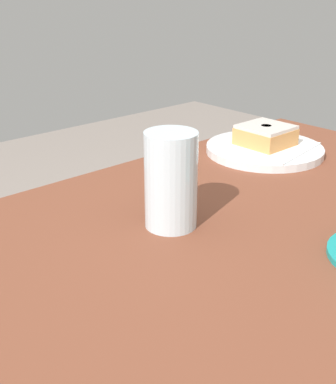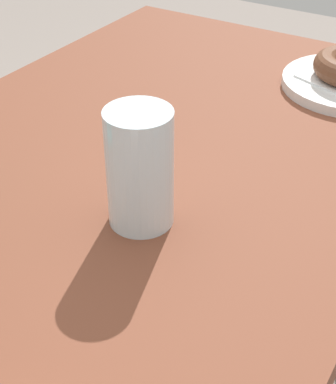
{
  "view_description": "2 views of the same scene",
  "coord_description": "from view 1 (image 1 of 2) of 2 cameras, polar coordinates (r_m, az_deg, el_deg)",
  "views": [
    {
      "loc": [
        -0.4,
        -0.38,
        1.08
      ],
      "look_at": [
        0.02,
        0.09,
        0.81
      ],
      "focal_mm": 46.65,
      "sensor_mm": 36.0,
      "label": 1
    },
    {
      "loc": [
        0.43,
        0.37,
        1.17
      ],
      "look_at": [
        -0.01,
        0.1,
        0.8
      ],
      "focal_mm": 54.91,
      "sensor_mm": 36.0,
      "label": 2
    }
  ],
  "objects": [
    {
      "name": "table",
      "position": [
        0.68,
        3.86,
        -12.32
      ],
      "size": [
        1.21,
        0.64,
        0.77
      ],
      "color": "brown",
      "rests_on": "ground_plane"
    },
    {
      "name": "plate_glazed_square",
      "position": [
        0.99,
        10.96,
        4.79
      ],
      "size": [
        0.23,
        0.23,
        0.01
      ],
      "primitive_type": "cylinder",
      "color": "white",
      "rests_on": "table"
    },
    {
      "name": "napkin_glazed_square",
      "position": [
        0.99,
        11.0,
        5.27
      ],
      "size": [
        0.18,
        0.18,
        0.0
      ],
      "primitive_type": "cube",
      "rotation": [
        0.0,
        0.0,
        0.16
      ],
      "color": "white",
      "rests_on": "plate_glazed_square"
    },
    {
      "name": "donut_glazed_square",
      "position": [
        0.98,
        11.09,
        6.41
      ],
      "size": [
        0.09,
        0.09,
        0.04
      ],
      "color": "#D8934F",
      "rests_on": "napkin_glazed_square"
    },
    {
      "name": "water_glass",
      "position": [
        0.66,
        0.33,
        1.35
      ],
      "size": [
        0.07,
        0.07,
        0.13
      ],
      "primitive_type": "cylinder",
      "color": "silver",
      "rests_on": "table"
    }
  ]
}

